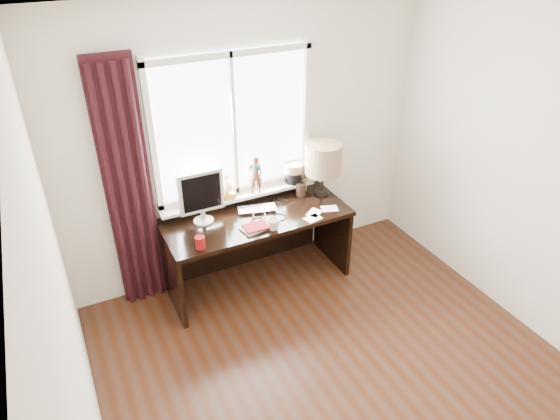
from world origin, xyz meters
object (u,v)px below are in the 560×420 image
mug (274,224)px  table_lamp (323,159)px  desk (253,233)px  red_cup (200,242)px  monitor (201,194)px  laptop (257,209)px

mug → table_lamp: size_ratio=0.21×
table_lamp → mug: bearing=-151.8°
desk → red_cup: bearing=-150.2°
desk → monitor: size_ratio=3.47×
mug → monitor: 0.68m
mug → red_cup: bearing=178.7°
laptop → red_cup: (-0.66, -0.34, 0.04)m
mug → red_cup: 0.66m
desk → monitor: 0.70m
monitor → table_lamp: size_ratio=0.94×
desk → table_lamp: 0.96m
red_cup → desk: 0.77m
red_cup → table_lamp: 1.45m
mug → desk: (-0.04, 0.37, -0.30)m
monitor → desk: bearing=-3.0°
mug → desk: mug is taller
laptop → red_cup: 0.75m
desk → table_lamp: size_ratio=3.27×
monitor → red_cup: bearing=-112.6°
desk → monitor: (-0.46, 0.02, 0.52)m
red_cup → table_lamp: table_lamp is taller
monitor → table_lamp: 1.21m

